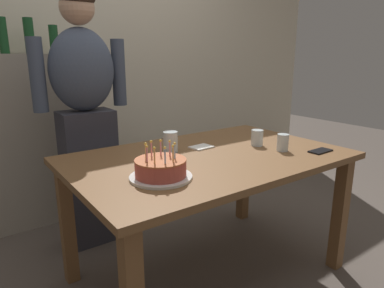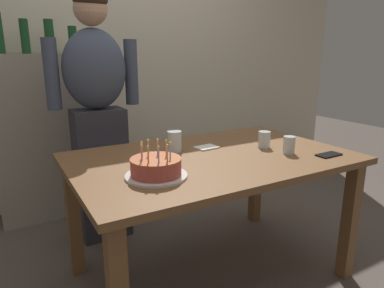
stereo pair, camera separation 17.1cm
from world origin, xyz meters
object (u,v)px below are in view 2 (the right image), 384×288
at_px(birthday_cake, 156,168).
at_px(water_glass_near, 174,141).
at_px(water_glass_far, 289,145).
at_px(napkin_stack, 206,147).
at_px(person_man_bearded, 98,116).
at_px(cell_phone, 329,155).
at_px(water_glass_side, 264,139).

distance_m(birthday_cake, water_glass_near, 0.42).
height_order(birthday_cake, water_glass_far, birthday_cake).
relative_size(napkin_stack, person_man_bearded, 0.08).
distance_m(birthday_cake, person_man_bearded, 0.95).
height_order(water_glass_far, cell_phone, water_glass_far).
xyz_separation_m(water_glass_far, cell_phone, (0.16, -0.14, -0.04)).
height_order(water_glass_far, person_man_bearded, person_man_bearded).
bearing_deg(water_glass_side, water_glass_far, -79.79).
bearing_deg(cell_phone, person_man_bearded, 129.60).
distance_m(water_glass_side, napkin_stack, 0.34).
bearing_deg(cell_phone, water_glass_near, 143.43).
height_order(water_glass_near, cell_phone, water_glass_near).
distance_m(water_glass_near, water_glass_side, 0.53).
xyz_separation_m(water_glass_near, person_man_bearded, (-0.26, 0.61, 0.07)).
bearing_deg(water_glass_near, person_man_bearded, 113.23).
height_order(napkin_stack, person_man_bearded, person_man_bearded).
height_order(water_glass_side, person_man_bearded, person_man_bearded).
distance_m(birthday_cake, water_glass_side, 0.78).
relative_size(birthday_cake, water_glass_side, 2.93).
relative_size(water_glass_near, cell_phone, 0.82).
distance_m(water_glass_near, person_man_bearded, 0.67).
distance_m(napkin_stack, person_man_bearded, 0.80).
bearing_deg(water_glass_far, napkin_stack, 135.96).
height_order(birthday_cake, water_glass_side, birthday_cake).
height_order(birthday_cake, cell_phone, birthday_cake).
bearing_deg(birthday_cake, cell_phone, -9.32).
bearing_deg(birthday_cake, person_man_bearded, 90.10).
bearing_deg(water_glass_side, napkin_stack, 153.06).
xyz_separation_m(water_glass_far, water_glass_side, (-0.03, 0.17, -0.00)).
distance_m(water_glass_near, water_glass_far, 0.64).
bearing_deg(cell_phone, napkin_stack, 135.72).
relative_size(water_glass_far, person_man_bearded, 0.06).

